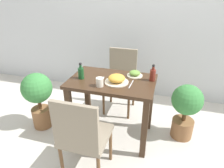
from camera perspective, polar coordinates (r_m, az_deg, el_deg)
name	(u,v)px	position (r m, az deg, el deg)	size (l,w,h in m)	color
ground_plane	(112,134)	(2.59, 0.00, -13.99)	(16.00, 16.00, 0.00)	beige
wall_back	(135,14)	(3.16, 6.52, 19.32)	(8.00, 0.05, 2.60)	silver
dining_table	(112,91)	(2.25, 0.00, -2.13)	(0.94, 0.61, 0.75)	#3D2819
chair_near	(82,135)	(1.82, -8.50, -14.20)	(0.42, 0.42, 0.89)	gray
chair_far	(121,77)	(2.86, 2.57, 2.01)	(0.42, 0.42, 0.89)	gray
food_plate	(117,79)	(2.11, 1.31, 1.40)	(0.26, 0.26, 0.09)	beige
side_plate	(135,74)	(2.28, 6.51, 2.93)	(0.18, 0.18, 0.07)	beige
drink_cup	(100,82)	(2.03, -3.54, 0.55)	(0.08, 0.08, 0.09)	silver
sauce_bottle	(81,73)	(2.22, -8.87, 3.26)	(0.06, 0.06, 0.19)	#194C23
condiment_bottle	(153,74)	(2.19, 11.55, 2.70)	(0.06, 0.06, 0.19)	maroon
fork_utensil	(102,80)	(2.17, -2.74, 1.01)	(0.04, 0.19, 0.00)	silver
spoon_utensil	(131,84)	(2.09, 5.48, -0.05)	(0.02, 0.20, 0.00)	silver
potted_plant_left	(38,95)	(2.63, -20.38, -2.95)	(0.37, 0.37, 0.75)	brown
potted_plant_right	(186,107)	(2.47, 20.35, -6.30)	(0.35, 0.35, 0.69)	brown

